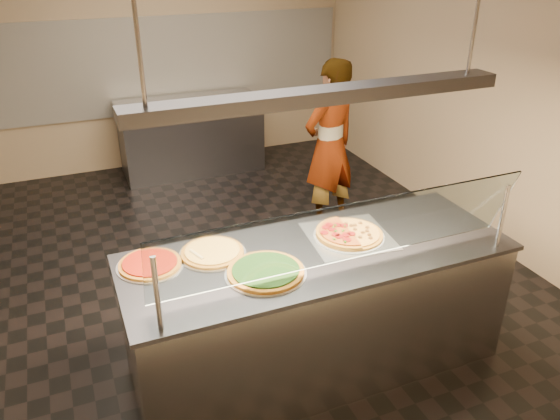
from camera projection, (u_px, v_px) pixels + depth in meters
name	position (u px, v px, depth m)	size (l,w,h in m)	color
ground	(238.00, 270.00, 5.06)	(5.00, 6.00, 0.02)	black
wall_back	(157.00, 49.00, 6.87)	(5.00, 0.02, 3.00)	#947F60
wall_front	(500.00, 338.00, 1.89)	(5.00, 0.02, 3.00)	#947F60
wall_right	(480.00, 83.00, 5.25)	(0.02, 6.00, 3.00)	#947F60
tile_band	(159.00, 66.00, 6.93)	(4.90, 0.02, 1.20)	silver
serving_counter	(317.00, 309.00, 3.74)	(2.55, 0.94, 0.93)	#B7B7BC
sneeze_guard	(347.00, 234.00, 3.12)	(2.31, 0.18, 0.54)	#B7B7BC
perforated_tray	(348.00, 235.00, 3.70)	(0.60, 0.60, 0.01)	silver
half_pizza_pepperoni	(334.00, 235.00, 3.65)	(0.27, 0.47, 0.05)	#8C5518
half_pizza_sausage	(363.00, 230.00, 3.73)	(0.27, 0.47, 0.04)	#8C5518
pizza_spinach	(266.00, 271.00, 3.29)	(0.50, 0.50, 0.03)	silver
pizza_cheese	(212.00, 252.00, 3.50)	(0.43, 0.43, 0.03)	silver
pizza_tomato	(150.00, 264.00, 3.37)	(0.41, 0.41, 0.03)	silver
pizza_spatula	(206.00, 255.00, 3.43)	(0.24, 0.22, 0.02)	#B7B7BC
prep_table	(191.00, 136.00, 7.03)	(1.79, 0.74, 0.93)	#414147
worker	(330.00, 147.00, 5.47)	(0.64, 0.42, 1.75)	#2D2B30
heat_lamp_housing	(324.00, 95.00, 3.08)	(2.30, 0.18, 0.08)	#414147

